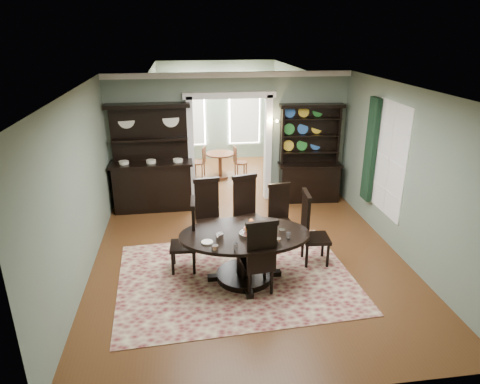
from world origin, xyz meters
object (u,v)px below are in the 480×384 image
(sideboard, at_px, (152,173))
(dining_table, at_px, (245,248))
(welsh_dresser, at_px, (309,166))
(parlor_table, at_px, (220,162))

(sideboard, bearing_deg, dining_table, -64.01)
(welsh_dresser, distance_m, parlor_table, 2.71)
(dining_table, distance_m, welsh_dresser, 3.86)
(sideboard, distance_m, welsh_dresser, 3.65)
(sideboard, xyz_separation_m, welsh_dresser, (3.65, 0.03, -0.00))
(welsh_dresser, xyz_separation_m, parlor_table, (-1.95, 1.85, -0.37))
(dining_table, bearing_deg, sideboard, 118.87)
(sideboard, distance_m, parlor_table, 2.57)
(parlor_table, bearing_deg, welsh_dresser, -43.60)
(dining_table, bearing_deg, welsh_dresser, 60.60)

